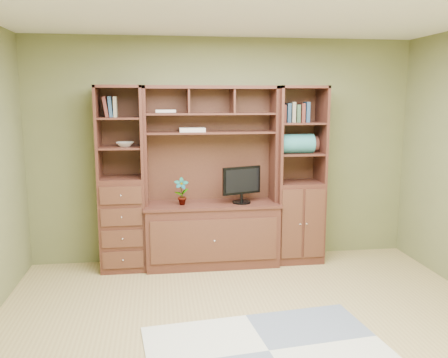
{
  "coord_description": "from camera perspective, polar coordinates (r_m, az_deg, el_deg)",
  "views": [
    {
      "loc": [
        -0.76,
        -3.51,
        1.92
      ],
      "look_at": [
        -0.11,
        1.2,
        1.1
      ],
      "focal_mm": 38.0,
      "sensor_mm": 36.0,
      "label": 1
    }
  ],
  "objects": [
    {
      "name": "room",
      "position": [
        3.64,
        4.3,
        -0.04
      ],
      "size": [
        4.6,
        4.1,
        2.64
      ],
      "color": "tan",
      "rests_on": "ground"
    },
    {
      "name": "center_hutch",
      "position": [
        5.35,
        -1.49,
        0.16
      ],
      "size": [
        1.54,
        0.53,
        2.05
      ],
      "primitive_type": "cube",
      "color": "#452118",
      "rests_on": "ground"
    },
    {
      "name": "left_tower",
      "position": [
        5.38,
        -12.19,
        -0.02
      ],
      "size": [
        0.5,
        0.45,
        2.05
      ],
      "primitive_type": "cube",
      "color": "#452118",
      "rests_on": "ground"
    },
    {
      "name": "right_tower",
      "position": [
        5.6,
        8.95,
        0.46
      ],
      "size": [
        0.55,
        0.45,
        2.05
      ],
      "primitive_type": "cube",
      "color": "#452118",
      "rests_on": "ground"
    },
    {
      "name": "rug",
      "position": [
        3.87,
        5.44,
        -19.93
      ],
      "size": [
        1.97,
        1.43,
        0.01
      ],
      "primitive_type": "cube",
      "rotation": [
        0.0,
        0.0,
        0.11
      ],
      "color": "#9CA0A1",
      "rests_on": "ground"
    },
    {
      "name": "monitor",
      "position": [
        5.37,
        2.14,
        0.11
      ],
      "size": [
        0.52,
        0.35,
        0.58
      ],
      "primitive_type": "cube",
      "rotation": [
        0.0,
        0.0,
        0.33
      ],
      "color": "black",
      "rests_on": "center_hutch"
    },
    {
      "name": "orchid",
      "position": [
        5.32,
        -5.14,
        -1.49
      ],
      "size": [
        0.16,
        0.11,
        0.31
      ],
      "primitive_type": "imported",
      "color": "#B34C3C",
      "rests_on": "center_hutch"
    },
    {
      "name": "magazines",
      "position": [
        5.36,
        -3.85,
        5.94
      ],
      "size": [
        0.29,
        0.21,
        0.04
      ],
      "primitive_type": "cube",
      "color": "beige",
      "rests_on": "center_hutch"
    },
    {
      "name": "bowl",
      "position": [
        5.32,
        -11.81,
        4.12
      ],
      "size": [
        0.2,
        0.2,
        0.05
      ],
      "primitive_type": "imported",
      "color": "beige",
      "rests_on": "left_tower"
    },
    {
      "name": "blanket_teal",
      "position": [
        5.49,
        8.75,
        4.23
      ],
      "size": [
        0.38,
        0.22,
        0.22
      ],
      "primitive_type": "cube",
      "color": "#2E7878",
      "rests_on": "right_tower"
    },
    {
      "name": "blanket_red",
      "position": [
        5.65,
        9.52,
        4.19
      ],
      "size": [
        0.33,
        0.18,
        0.18
      ],
      "primitive_type": "cube",
      "color": "brown",
      "rests_on": "right_tower"
    }
  ]
}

